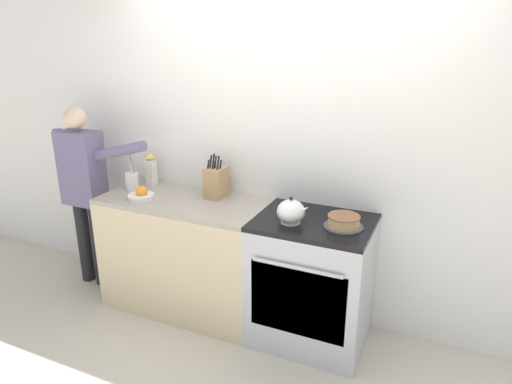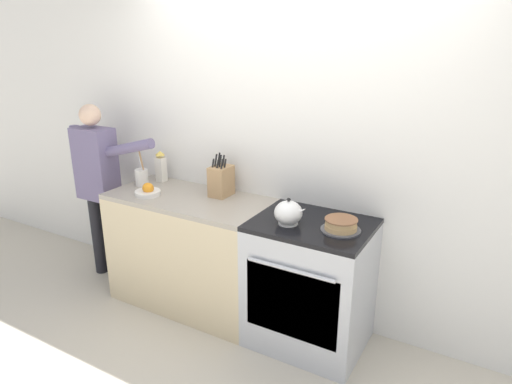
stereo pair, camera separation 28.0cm
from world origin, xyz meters
TOP-DOWN VIEW (x-y plane):
  - ground_plane at (0.00, 0.00)m, footprint 16.00×16.00m
  - wall_back at (0.00, 0.62)m, footprint 8.00×0.04m
  - counter_cabinet at (-0.70, 0.30)m, footprint 1.25×0.60m
  - stove_range at (0.31, 0.30)m, footprint 0.77×0.63m
  - layer_cake at (0.51, 0.27)m, footprint 0.25×0.25m
  - tea_kettle at (0.18, 0.21)m, footprint 0.22×0.18m
  - knife_block at (-0.50, 0.45)m, footprint 0.13×0.18m
  - utensil_crock at (-1.18, 0.33)m, footprint 0.10×0.10m
  - fruit_bowl at (-0.98, 0.18)m, footprint 0.19×0.19m
  - milk_carton at (-1.12, 0.50)m, footprint 0.07×0.07m
  - person_baker at (-1.63, 0.28)m, footprint 0.90×0.20m

SIDE VIEW (x-z plane):
  - ground_plane at x=0.00m, z-range 0.00..0.00m
  - counter_cabinet at x=-0.70m, z-range 0.00..0.90m
  - stove_range at x=0.31m, z-range 0.00..0.90m
  - person_baker at x=-1.63m, z-range 0.14..1.67m
  - layer_cake at x=0.51m, z-range 0.90..0.98m
  - fruit_bowl at x=-0.98m, z-range 0.89..0.99m
  - utensil_crock at x=-1.18m, z-range 0.81..1.13m
  - tea_kettle at x=0.18m, z-range 0.89..1.06m
  - knife_block at x=-0.50m, z-range 0.86..1.17m
  - milk_carton at x=-1.12m, z-range 0.89..1.15m
  - wall_back at x=0.00m, z-range 0.00..2.60m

